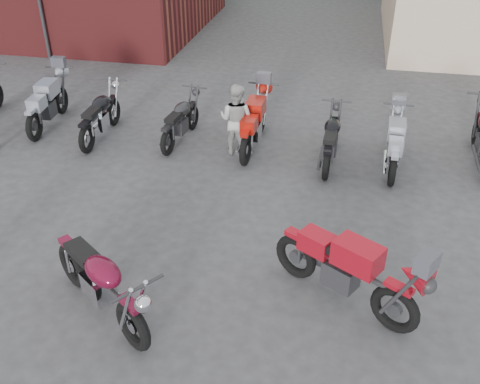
% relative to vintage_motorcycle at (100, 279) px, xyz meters
% --- Properties ---
extents(ground, '(90.00, 90.00, 0.00)m').
position_rel_vintage_motorcycle_xyz_m(ground, '(0.49, 0.06, -0.63)').
color(ground, '#39383B').
extents(vintage_motorcycle, '(2.16, 1.85, 1.25)m').
position_rel_vintage_motorcycle_xyz_m(vintage_motorcycle, '(0.00, 0.00, 0.00)').
color(vintage_motorcycle, '#5C0B22').
rests_on(vintage_motorcycle, ground).
extents(sportbike, '(2.24, 1.74, 1.27)m').
position_rel_vintage_motorcycle_xyz_m(sportbike, '(3.11, 0.88, 0.01)').
color(sportbike, '#A80E1C').
rests_on(sportbike, ground).
extents(helmet, '(0.31, 0.31, 0.25)m').
position_rel_vintage_motorcycle_xyz_m(helmet, '(-0.18, 0.40, -0.50)').
color(helmet, '#A53111').
rests_on(helmet, ground).
extents(person_light, '(0.84, 0.71, 1.50)m').
position_rel_vintage_motorcycle_xyz_m(person_light, '(0.74, 4.99, 0.12)').
color(person_light, '#ACADA8').
rests_on(person_light, ground).
extents(row_bike_1, '(0.90, 2.15, 1.21)m').
position_rel_vintage_motorcycle_xyz_m(row_bike_1, '(-3.74, 5.46, -0.02)').
color(row_bike_1, '#9B9CA9').
rests_on(row_bike_1, ground).
extents(row_bike_2, '(0.67, 1.97, 1.14)m').
position_rel_vintage_motorcycle_xyz_m(row_bike_2, '(-2.31, 5.12, -0.06)').
color(row_bike_2, black).
rests_on(row_bike_2, ground).
extents(row_bike_3, '(0.81, 1.88, 1.06)m').
position_rel_vintage_motorcycle_xyz_m(row_bike_3, '(-0.54, 5.30, -0.10)').
color(row_bike_3, black).
rests_on(row_bike_3, ground).
extents(row_bike_4, '(0.76, 2.12, 1.22)m').
position_rel_vintage_motorcycle_xyz_m(row_bike_4, '(1.06, 5.31, -0.02)').
color(row_bike_4, '#AF180E').
rests_on(row_bike_4, ground).
extents(row_bike_5, '(0.69, 1.92, 1.10)m').
position_rel_vintage_motorcycle_xyz_m(row_bike_5, '(2.68, 4.96, -0.08)').
color(row_bike_5, black).
rests_on(row_bike_5, ground).
extents(row_bike_6, '(0.73, 1.95, 1.11)m').
position_rel_vintage_motorcycle_xyz_m(row_bike_6, '(3.91, 4.99, -0.07)').
color(row_bike_6, gray).
rests_on(row_bike_6, ground).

